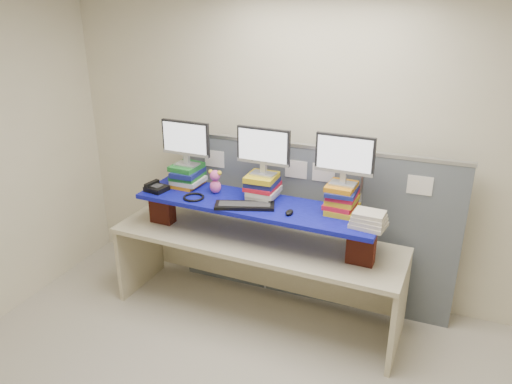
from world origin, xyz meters
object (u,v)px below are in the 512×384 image
at_px(blue_board, 256,205).
at_px(keyboard, 245,205).
at_px(monitor_left, 186,140).
at_px(desk, 256,254).
at_px(desk_phone, 156,188).
at_px(monitor_center, 263,148).
at_px(monitor_right, 345,157).

bearing_deg(blue_board, keyboard, -113.63).
distance_m(blue_board, monitor_left, 0.87).
xyz_separation_m(desk, desk_phone, (-0.93, -0.07, 0.51)).
relative_size(keyboard, desk_phone, 2.56).
relative_size(desk, monitor_left, 5.54).
bearing_deg(monitor_center, monitor_left, 180.00).
xyz_separation_m(monitor_right, keyboard, (-0.76, -0.20, -0.45)).
relative_size(desk, blue_board, 1.24).
distance_m(monitor_right, desk_phone, 1.70).
bearing_deg(monitor_left, keyboard, -18.97).
bearing_deg(keyboard, desk_phone, 158.54).
bearing_deg(monitor_center, keyboard, -105.29).
distance_m(monitor_left, monitor_center, 0.75).
bearing_deg(desk, keyboard, -113.63).
bearing_deg(blue_board, monitor_center, 83.62).
distance_m(desk, monitor_left, 1.18).
distance_m(blue_board, monitor_center, 0.48).
bearing_deg(keyboard, monitor_left, 140.11).
bearing_deg(keyboard, monitor_right, -3.52).
height_order(desk, blue_board, blue_board).
bearing_deg(desk, monitor_center, 83.62).
bearing_deg(monitor_left, monitor_center, -0.00).
relative_size(desk, monitor_right, 5.54).
relative_size(desk, desk_phone, 12.77).
distance_m(desk, keyboard, 0.52).
bearing_deg(blue_board, desk, -177.70).
xyz_separation_m(monitor_center, desk_phone, (-0.95, -0.19, -0.42)).
height_order(keyboard, desk_phone, desk_phone).
xyz_separation_m(blue_board, keyboard, (-0.06, -0.11, 0.03)).
relative_size(monitor_center, desk_phone, 2.31).
bearing_deg(monitor_center, blue_board, -96.38).
distance_m(desk, monitor_right, 1.19).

